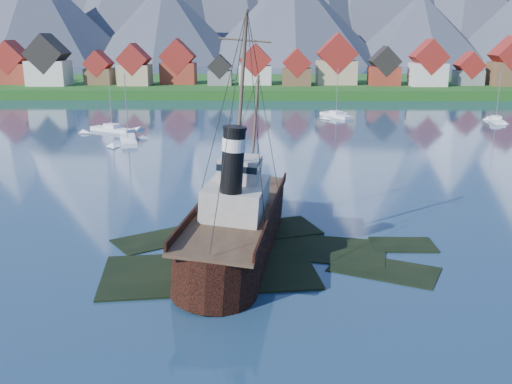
{
  "coord_description": "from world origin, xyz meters",
  "views": [
    {
      "loc": [
        1.72,
        -46.85,
        19.6
      ],
      "look_at": [
        0.8,
        6.0,
        5.0
      ],
      "focal_mm": 40.0,
      "sensor_mm": 36.0,
      "label": 1
    }
  ],
  "objects_px": {
    "sailboat_c": "(112,130)",
    "sailboat_e": "(336,116)",
    "sailboat_d": "(496,121)",
    "sailboat_a": "(128,141)",
    "tugboat_wreck": "(236,218)"
  },
  "relations": [
    {
      "from": "sailboat_c",
      "to": "sailboat_e",
      "type": "relative_size",
      "value": 1.08
    },
    {
      "from": "sailboat_c",
      "to": "sailboat_d",
      "type": "distance_m",
      "value": 87.17
    },
    {
      "from": "sailboat_d",
      "to": "sailboat_e",
      "type": "bearing_deg",
      "value": 175.49
    },
    {
      "from": "sailboat_a",
      "to": "sailboat_e",
      "type": "relative_size",
      "value": 1.08
    },
    {
      "from": "sailboat_c",
      "to": "sailboat_e",
      "type": "height_order",
      "value": "sailboat_c"
    },
    {
      "from": "sailboat_a",
      "to": "sailboat_d",
      "type": "relative_size",
      "value": 1.1
    },
    {
      "from": "tugboat_wreck",
      "to": "sailboat_c",
      "type": "distance_m",
      "value": 73.25
    },
    {
      "from": "tugboat_wreck",
      "to": "sailboat_e",
      "type": "relative_size",
      "value": 2.34
    },
    {
      "from": "sailboat_a",
      "to": "sailboat_e",
      "type": "height_order",
      "value": "sailboat_a"
    },
    {
      "from": "sailboat_c",
      "to": "sailboat_e",
      "type": "xyz_separation_m",
      "value": [
        49.69,
        22.77,
        -0.03
      ]
    },
    {
      "from": "tugboat_wreck",
      "to": "sailboat_c",
      "type": "bearing_deg",
      "value": 120.73
    },
    {
      "from": "sailboat_a",
      "to": "sailboat_e",
      "type": "xyz_separation_m",
      "value": [
        43.25,
        35.65,
        -0.03
      ]
    },
    {
      "from": "tugboat_wreck",
      "to": "sailboat_e",
      "type": "xyz_separation_m",
      "value": [
        20.22,
        89.78,
        -2.61
      ]
    },
    {
      "from": "sailboat_d",
      "to": "sailboat_e",
      "type": "distance_m",
      "value": 37.0
    },
    {
      "from": "sailboat_c",
      "to": "sailboat_a",
      "type": "bearing_deg",
      "value": -123.26
    }
  ]
}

